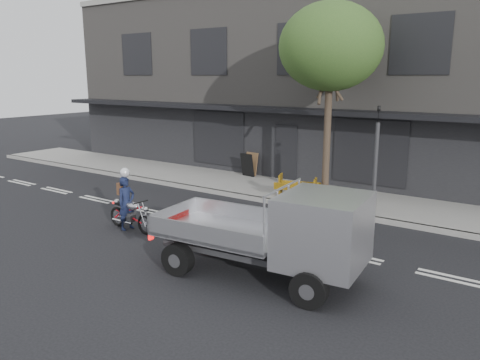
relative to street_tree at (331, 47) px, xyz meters
name	(u,v)px	position (x,y,z in m)	size (l,w,h in m)	color
ground	(200,222)	(-2.20, -4.20, -5.28)	(80.00, 80.00, 0.00)	black
sidewalk	(277,190)	(-2.20, 0.50, -5.20)	(32.00, 3.20, 0.15)	gray
kerb	(255,199)	(-2.20, -1.10, -5.20)	(32.00, 0.20, 0.15)	gray
building_main	(347,84)	(-2.20, 7.10, -1.28)	(26.00, 10.00, 8.00)	slate
street_tree	(331,47)	(0.00, 0.00, 0.00)	(3.40, 3.40, 6.74)	#382B21
traffic_light_pole	(375,167)	(2.00, -0.85, -3.63)	(0.12, 0.12, 3.50)	#2D2D30
motorcycle	(131,214)	(-3.40, -5.87, -4.80)	(1.83, 0.53, 0.94)	black
rider	(126,203)	(-3.55, -5.87, -4.50)	(0.57, 0.37, 1.56)	#151C3B
flatbed_ute	(303,231)	(2.37, -6.39, -4.06)	(4.76, 2.27, 2.14)	black
construction_barrier	(294,188)	(-0.86, -0.64, -4.72)	(1.46, 0.58, 0.82)	#F3A70C
sandwich_board	(247,165)	(-4.30, 1.58, -4.63)	(0.63, 0.42, 1.00)	black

